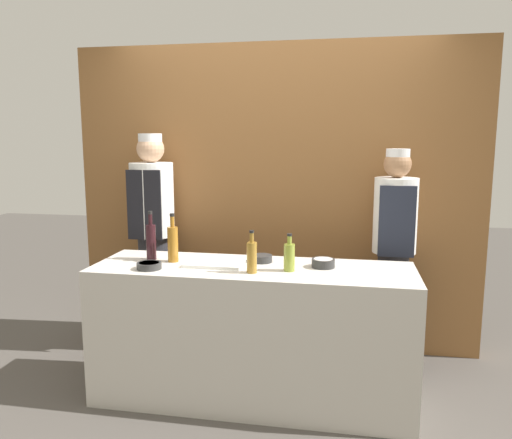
{
  "coord_description": "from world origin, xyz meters",
  "views": [
    {
      "loc": [
        0.57,
        -2.98,
        1.67
      ],
      "look_at": [
        0.0,
        0.12,
        1.16
      ],
      "focal_mm": 35.0,
      "sensor_mm": 36.0,
      "label": 1
    }
  ],
  "objects_px": {
    "sauce_bowl_brown": "(262,258)",
    "sauce_bowl_white": "(323,263)",
    "sauce_bowl_red": "(149,265)",
    "bottle_amber": "(173,243)",
    "bottle_wine": "(151,241)",
    "bottle_vinegar": "(252,256)",
    "chef_left": "(153,234)",
    "chef_right": "(394,250)",
    "cutting_board": "(215,263)",
    "bottle_oil": "(289,256)"
  },
  "relations": [
    {
      "from": "chef_right",
      "to": "bottle_amber",
      "type": "bearing_deg",
      "value": -157.51
    },
    {
      "from": "sauce_bowl_white",
      "to": "sauce_bowl_red",
      "type": "height_order",
      "value": "sauce_bowl_white"
    },
    {
      "from": "sauce_bowl_brown",
      "to": "sauce_bowl_white",
      "type": "bearing_deg",
      "value": -9.27
    },
    {
      "from": "sauce_bowl_white",
      "to": "chef_right",
      "type": "xyz_separation_m",
      "value": [
        0.48,
        0.57,
        -0.03
      ]
    },
    {
      "from": "cutting_board",
      "to": "chef_right",
      "type": "xyz_separation_m",
      "value": [
        1.16,
        0.63,
        -0.01
      ]
    },
    {
      "from": "bottle_wine",
      "to": "bottle_vinegar",
      "type": "distance_m",
      "value": 0.75
    },
    {
      "from": "bottle_vinegar",
      "to": "chef_left",
      "type": "xyz_separation_m",
      "value": [
        -0.94,
        0.78,
        -0.04
      ]
    },
    {
      "from": "sauce_bowl_brown",
      "to": "sauce_bowl_white",
      "type": "relative_size",
      "value": 0.96
    },
    {
      "from": "sauce_bowl_white",
      "to": "sauce_bowl_red",
      "type": "distance_m",
      "value": 1.08
    },
    {
      "from": "cutting_board",
      "to": "bottle_vinegar",
      "type": "distance_m",
      "value": 0.32
    },
    {
      "from": "sauce_bowl_red",
      "to": "bottle_wine",
      "type": "bearing_deg",
      "value": 108.78
    },
    {
      "from": "sauce_bowl_brown",
      "to": "bottle_wine",
      "type": "relative_size",
      "value": 0.43
    },
    {
      "from": "bottle_oil",
      "to": "bottle_amber",
      "type": "xyz_separation_m",
      "value": [
        -0.77,
        0.09,
        0.03
      ]
    },
    {
      "from": "sauce_bowl_red",
      "to": "bottle_amber",
      "type": "bearing_deg",
      "value": 68.19
    },
    {
      "from": "cutting_board",
      "to": "chef_left",
      "type": "distance_m",
      "value": 0.92
    },
    {
      "from": "bottle_amber",
      "to": "chef_right",
      "type": "xyz_separation_m",
      "value": [
        1.45,
        0.6,
        -0.12
      ]
    },
    {
      "from": "sauce_bowl_white",
      "to": "bottle_vinegar",
      "type": "distance_m",
      "value": 0.47
    },
    {
      "from": "sauce_bowl_brown",
      "to": "cutting_board",
      "type": "xyz_separation_m",
      "value": [
        -0.28,
        -0.12,
        -0.02
      ]
    },
    {
      "from": "sauce_bowl_white",
      "to": "sauce_bowl_red",
      "type": "relative_size",
      "value": 0.95
    },
    {
      "from": "chef_left",
      "to": "bottle_oil",
      "type": "bearing_deg",
      "value": -31.04
    },
    {
      "from": "sauce_bowl_brown",
      "to": "chef_left",
      "type": "distance_m",
      "value": 1.07
    },
    {
      "from": "sauce_bowl_brown",
      "to": "sauce_bowl_red",
      "type": "height_order",
      "value": "sauce_bowl_brown"
    },
    {
      "from": "sauce_bowl_red",
      "to": "bottle_vinegar",
      "type": "relative_size",
      "value": 0.59
    },
    {
      "from": "bottle_vinegar",
      "to": "cutting_board",
      "type": "bearing_deg",
      "value": 151.2
    },
    {
      "from": "sauce_bowl_brown",
      "to": "cutting_board",
      "type": "height_order",
      "value": "sauce_bowl_brown"
    },
    {
      "from": "sauce_bowl_white",
      "to": "bottle_vinegar",
      "type": "height_order",
      "value": "bottle_vinegar"
    },
    {
      "from": "bottle_wine",
      "to": "chef_left",
      "type": "bearing_deg",
      "value": 110.87
    },
    {
      "from": "chef_left",
      "to": "bottle_wine",
      "type": "bearing_deg",
      "value": -69.13
    },
    {
      "from": "bottle_wine",
      "to": "chef_right",
      "type": "height_order",
      "value": "chef_right"
    },
    {
      "from": "sauce_bowl_white",
      "to": "bottle_amber",
      "type": "height_order",
      "value": "bottle_amber"
    },
    {
      "from": "sauce_bowl_brown",
      "to": "bottle_oil",
      "type": "height_order",
      "value": "bottle_oil"
    },
    {
      "from": "bottle_oil",
      "to": "bottle_amber",
      "type": "bearing_deg",
      "value": 173.07
    },
    {
      "from": "chef_left",
      "to": "chef_right",
      "type": "bearing_deg",
      "value": -0.0
    },
    {
      "from": "sauce_bowl_red",
      "to": "cutting_board",
      "type": "relative_size",
      "value": 0.41
    },
    {
      "from": "bottle_amber",
      "to": "cutting_board",
      "type": "bearing_deg",
      "value": -5.81
    },
    {
      "from": "cutting_board",
      "to": "sauce_bowl_brown",
      "type": "bearing_deg",
      "value": 23.77
    },
    {
      "from": "sauce_bowl_white",
      "to": "chef_left",
      "type": "xyz_separation_m",
      "value": [
        -1.35,
        0.57,
        0.03
      ]
    },
    {
      "from": "sauce_bowl_red",
      "to": "bottle_oil",
      "type": "bearing_deg",
      "value": 7.44
    },
    {
      "from": "sauce_bowl_brown",
      "to": "sauce_bowl_red",
      "type": "relative_size",
      "value": 0.91
    },
    {
      "from": "sauce_bowl_brown",
      "to": "chef_left",
      "type": "relative_size",
      "value": 0.08
    },
    {
      "from": "sauce_bowl_red",
      "to": "bottle_wine",
      "type": "distance_m",
      "value": 0.27
    },
    {
      "from": "sauce_bowl_brown",
      "to": "bottle_oil",
      "type": "distance_m",
      "value": 0.28
    },
    {
      "from": "sauce_bowl_red",
      "to": "bottle_amber",
      "type": "distance_m",
      "value": 0.24
    },
    {
      "from": "sauce_bowl_brown",
      "to": "bottle_oil",
      "type": "relative_size",
      "value": 0.6
    },
    {
      "from": "sauce_bowl_red",
      "to": "bottle_amber",
      "type": "xyz_separation_m",
      "value": [
        0.08,
        0.21,
        0.1
      ]
    },
    {
      "from": "sauce_bowl_red",
      "to": "bottle_oil",
      "type": "height_order",
      "value": "bottle_oil"
    },
    {
      "from": "sauce_bowl_brown",
      "to": "sauce_bowl_red",
      "type": "xyz_separation_m",
      "value": [
        -0.65,
        -0.3,
        -0.0
      ]
    },
    {
      "from": "chef_right",
      "to": "bottle_oil",
      "type": "bearing_deg",
      "value": -134.22
    },
    {
      "from": "sauce_bowl_white",
      "to": "cutting_board",
      "type": "distance_m",
      "value": 0.69
    },
    {
      "from": "sauce_bowl_brown",
      "to": "bottle_amber",
      "type": "relative_size",
      "value": 0.43
    }
  ]
}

